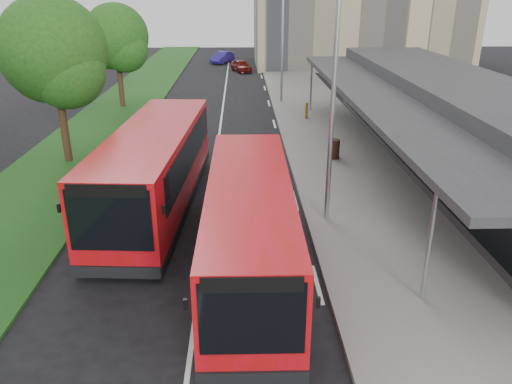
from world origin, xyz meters
TOP-DOWN VIEW (x-y plane):
  - ground at (0.00, 0.00)m, footprint 120.00×120.00m
  - pavement at (6.00, 20.00)m, footprint 5.00×80.00m
  - grass_verge at (-7.00, 20.00)m, footprint 5.00×80.00m
  - lane_centre_line at (0.00, 15.00)m, footprint 0.12×70.00m
  - kerb_dashes at (3.30, 19.00)m, footprint 0.12×56.00m
  - station_building at (10.86, 8.00)m, footprint 7.70×26.00m
  - tree_mid at (-7.01, 9.05)m, footprint 4.70×4.70m
  - tree_far at (-7.01, 21.05)m, footprint 4.35×4.35m
  - lamp_post_near at (4.12, 2.00)m, footprint 1.44×0.28m
  - lamp_post_far at (4.12, 22.00)m, footprint 1.44×0.28m
  - bus_main at (1.43, -1.13)m, footprint 2.66×9.80m
  - bus_second at (-1.94, 3.49)m, footprint 3.43×10.87m
  - litter_bin at (5.67, 8.75)m, footprint 0.55×0.55m
  - bollard at (5.36, 16.77)m, footprint 0.17×0.17m
  - car_near at (1.39, 37.05)m, footprint 2.39×3.69m
  - car_far at (-0.70, 43.53)m, footprint 2.75×3.97m

SIDE VIEW (x-z plane):
  - ground at x=0.00m, z-range 0.00..0.00m
  - kerb_dashes at x=3.30m, z-range 0.00..0.01m
  - lane_centre_line at x=0.00m, z-range 0.00..0.01m
  - grass_verge at x=-7.00m, z-range 0.00..0.10m
  - pavement at x=6.00m, z-range 0.00..0.15m
  - car_near at x=1.39m, z-range 0.00..1.17m
  - litter_bin at x=5.67m, z-range 0.15..1.08m
  - car_far at x=-0.70m, z-range 0.00..1.24m
  - bollard at x=5.36m, z-range 0.15..1.13m
  - bus_main at x=1.43m, z-range 0.04..2.80m
  - bus_second at x=-1.94m, z-range 0.04..3.07m
  - station_building at x=10.86m, z-range 0.04..4.04m
  - tree_far at x=-7.01m, z-range 1.01..7.93m
  - lamp_post_near at x=4.12m, z-range 0.72..8.72m
  - lamp_post_far at x=4.12m, z-range 0.72..8.72m
  - tree_mid at x=-7.01m, z-range 1.10..8.66m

